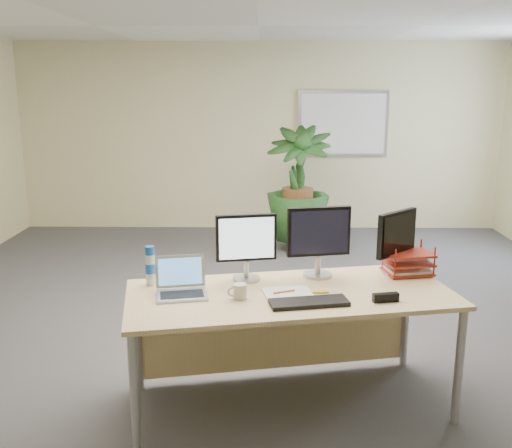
{
  "coord_description": "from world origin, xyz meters",
  "views": [
    {
      "loc": [
        0.06,
        -4.37,
        2.06
      ],
      "look_at": [
        -0.0,
        0.35,
        0.93
      ],
      "focal_mm": 40.0,
      "sensor_mm": 36.0,
      "label": 1
    }
  ],
  "objects_px": {
    "floor_plant": "(298,193)",
    "laptop": "(181,285)",
    "monitor_left": "(246,243)",
    "desk": "(286,310)",
    "monitor_right": "(319,237)"
  },
  "relations": [
    {
      "from": "desk",
      "to": "laptop",
      "type": "relative_size",
      "value": 6.09
    },
    {
      "from": "floor_plant",
      "to": "laptop",
      "type": "xyz_separation_m",
      "value": [
        -0.95,
        -3.75,
        0.1
      ]
    },
    {
      "from": "desk",
      "to": "monitor_right",
      "type": "distance_m",
      "value": 0.54
    },
    {
      "from": "monitor_left",
      "to": "monitor_right",
      "type": "height_order",
      "value": "monitor_right"
    },
    {
      "from": "monitor_right",
      "to": "laptop",
      "type": "bearing_deg",
      "value": -158.51
    },
    {
      "from": "monitor_left",
      "to": "monitor_right",
      "type": "distance_m",
      "value": 0.5
    },
    {
      "from": "desk",
      "to": "monitor_left",
      "type": "xyz_separation_m",
      "value": [
        -0.27,
        0.13,
        0.43
      ]
    },
    {
      "from": "floor_plant",
      "to": "monitor_left",
      "type": "xyz_separation_m",
      "value": [
        -0.55,
        -3.49,
        0.3
      ]
    },
    {
      "from": "monitor_left",
      "to": "laptop",
      "type": "bearing_deg",
      "value": -146.55
    },
    {
      "from": "desk",
      "to": "floor_plant",
      "type": "height_order",
      "value": "floor_plant"
    },
    {
      "from": "floor_plant",
      "to": "laptop",
      "type": "height_order",
      "value": "floor_plant"
    },
    {
      "from": "desk",
      "to": "laptop",
      "type": "height_order",
      "value": "laptop"
    },
    {
      "from": "desk",
      "to": "floor_plant",
      "type": "bearing_deg",
      "value": 85.57
    },
    {
      "from": "monitor_left",
      "to": "monitor_right",
      "type": "relative_size",
      "value": 0.93
    },
    {
      "from": "desk",
      "to": "laptop",
      "type": "distance_m",
      "value": 0.72
    }
  ]
}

